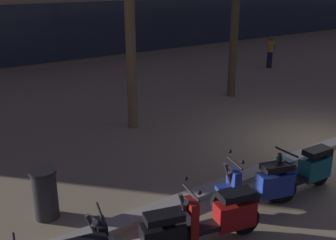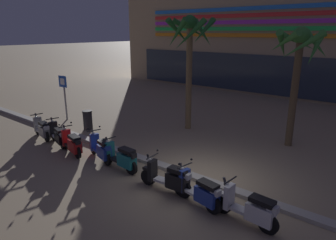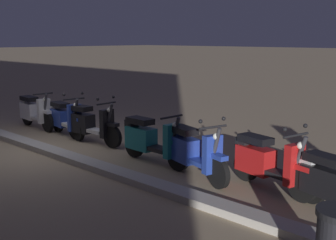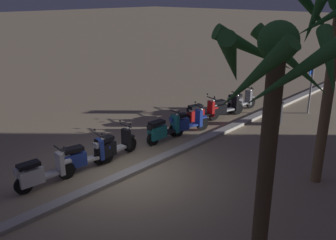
% 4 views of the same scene
% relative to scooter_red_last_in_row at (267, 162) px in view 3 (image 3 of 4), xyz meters
% --- Properties ---
extents(ground_plane, '(200.00, 200.00, 0.00)m').
position_rel_scooter_red_last_in_row_xyz_m(ground_plane, '(5.04, 1.35, -0.46)').
color(ground_plane, '#9E896B').
extents(curb_strip, '(60.00, 0.36, 0.12)m').
position_rel_scooter_red_last_in_row_xyz_m(curb_strip, '(5.04, 1.31, -0.40)').
color(curb_strip, '#ADA89E').
rests_on(curb_strip, ground).
extents(scooter_red_last_in_row, '(1.72, 0.68, 1.17)m').
position_rel_scooter_red_last_in_row_xyz_m(scooter_red_last_in_row, '(0.00, 0.00, 0.00)').
color(scooter_red_last_in_row, black).
rests_on(scooter_red_last_in_row, ground).
extents(scooter_blue_mid_centre, '(1.77, 0.77, 1.17)m').
position_rel_scooter_red_last_in_row_xyz_m(scooter_blue_mid_centre, '(1.34, 0.34, 0.00)').
color(scooter_blue_mid_centre, black).
rests_on(scooter_blue_mid_centre, ground).
extents(scooter_teal_lead_nearest, '(1.83, 0.56, 1.04)m').
position_rel_scooter_red_last_in_row_xyz_m(scooter_teal_lead_nearest, '(2.53, 0.25, 0.01)').
color(scooter_teal_lead_nearest, black).
rests_on(scooter_teal_lead_nearest, ground).
extents(scooter_black_mid_front, '(1.85, 0.56, 1.17)m').
position_rel_scooter_red_last_in_row_xyz_m(scooter_black_mid_front, '(4.77, 0.10, 0.01)').
color(scooter_black_mid_front, black).
rests_on(scooter_black_mid_front, ground).
extents(scooter_blue_gap_after_mid, '(1.77, 0.64, 1.17)m').
position_rel_scooter_red_last_in_row_xyz_m(scooter_blue_gap_after_mid, '(5.87, 0.05, -0.01)').
color(scooter_blue_gap_after_mid, black).
rests_on(scooter_blue_gap_after_mid, ground).
extents(scooter_white_second_in_line, '(1.80, 0.56, 1.04)m').
position_rel_scooter_red_last_in_row_xyz_m(scooter_white_second_in_line, '(7.32, 0.11, -0.00)').
color(scooter_white_second_in_line, black).
rests_on(scooter_white_second_in_line, ground).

